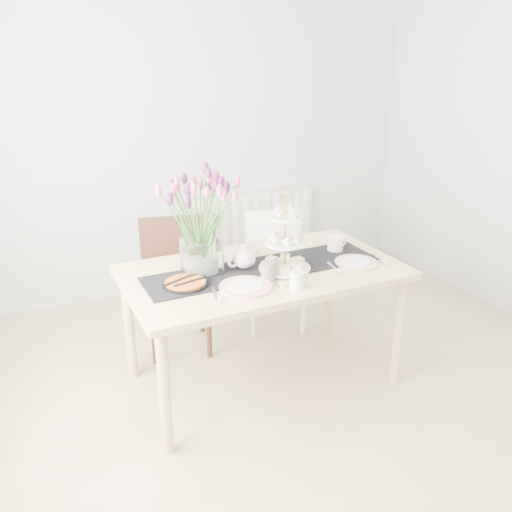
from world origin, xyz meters
name	(u,v)px	position (x,y,z in m)	size (l,w,h in m)	color
room_shell	(353,200)	(0.00, 0.00, 1.30)	(4.50, 4.50, 4.50)	tan
radiator	(251,228)	(0.50, 2.19, 0.45)	(1.20, 0.08, 0.60)	white
dining_table	(263,281)	(-0.15, 0.63, 0.67)	(1.60, 0.90, 0.75)	tan
chair_brown	(175,274)	(-0.48, 1.31, 0.52)	(0.52, 0.52, 0.89)	#351C13
chair_white	(275,261)	(0.29, 1.32, 0.48)	(0.53, 0.53, 0.83)	white
table_runner	(263,268)	(-0.15, 0.63, 0.75)	(1.40, 0.35, 0.01)	black
tulip_vase	(200,206)	(-0.49, 0.73, 1.14)	(0.71, 0.71, 0.61)	silver
cake_stand	(285,250)	(-0.04, 0.56, 0.88)	(0.30, 0.30, 0.44)	gold
teapot	(244,258)	(-0.25, 0.67, 0.82)	(0.21, 0.17, 0.14)	white
cream_jug	(335,244)	(0.39, 0.70, 0.80)	(0.10, 0.10, 0.10)	white
tart_tin	(185,284)	(-0.64, 0.59, 0.76)	(0.25, 0.25, 0.03)	black
mug_grey	(268,271)	(-0.19, 0.48, 0.80)	(0.08, 0.08, 0.10)	slate
mug_white	(297,280)	(-0.10, 0.31, 0.80)	(0.08, 0.08, 0.10)	white
plate_left	(246,287)	(-0.35, 0.42, 0.76)	(0.29, 0.29, 0.01)	white
plate_right	(356,263)	(0.39, 0.46, 0.76)	(0.26, 0.26, 0.01)	white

